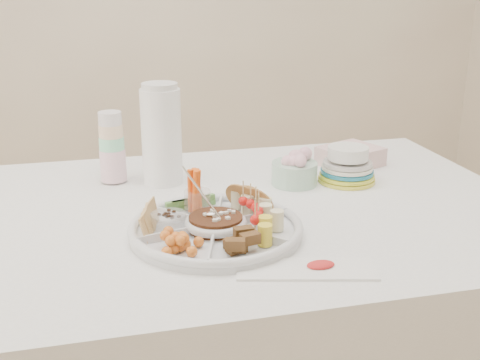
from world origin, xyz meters
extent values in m
cube|color=white|center=(0.00, 0.00, 0.38)|extent=(1.52, 1.02, 0.76)
cylinder|color=silver|center=(-0.07, -0.16, 0.78)|extent=(0.46, 0.46, 0.04)
cylinder|color=black|center=(-0.07, -0.16, 0.79)|extent=(0.14, 0.14, 0.04)
cylinder|color=#DBF6CF|center=(-0.27, 0.27, 0.86)|extent=(0.08, 0.08, 0.20)
cylinder|color=white|center=(-0.14, 0.23, 0.90)|extent=(0.12, 0.12, 0.28)
cylinder|color=#B7E2C3|center=(0.21, 0.13, 0.81)|extent=(0.16, 0.16, 0.09)
cube|color=beige|center=(0.44, 0.26, 0.79)|extent=(0.21, 0.20, 0.06)
cylinder|color=#FEF441|center=(0.36, 0.12, 0.81)|extent=(0.19, 0.19, 0.10)
cube|color=white|center=(0.07, -0.36, 0.76)|extent=(0.29, 0.15, 0.01)
camera|label=1|loc=(-0.31, -1.36, 1.31)|focal=45.00mm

